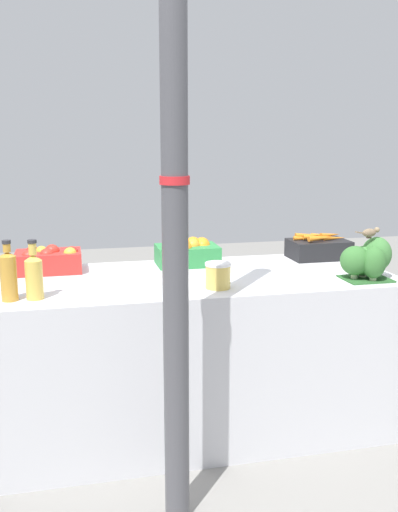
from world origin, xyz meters
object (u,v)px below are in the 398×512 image
carrot_crate (318,248)px  juice_bottle_amber (9,275)px  apple_crate (48,260)px  orange_crate (188,252)px  support_pole (175,214)px  broccoli_pile (367,260)px  pickle_jar (218,275)px  sparrow_bird (370,232)px  juice_bottle_golden (34,275)px

carrot_crate → juice_bottle_amber: (-1.63, -0.51, 0.05)m
apple_crate → orange_crate: 0.72m
support_pole → juice_bottle_amber: size_ratio=9.36×
orange_crate → broccoli_pile: bearing=-33.1°
support_pole → juice_bottle_amber: bearing=144.2°
orange_crate → apple_crate: bearing=-180.0°
orange_crate → broccoli_pile: (0.77, -0.50, 0.03)m
pickle_jar → sparrow_bird: size_ratio=0.87×
apple_crate → support_pole: bearing=-63.3°
juice_bottle_golden → carrot_crate: bearing=18.4°
orange_crate → pickle_jar: (0.03, -0.50, -0.01)m
apple_crate → sparrow_bird: bearing=-18.9°
support_pole → carrot_crate: (1.00, 0.96, -0.34)m
apple_crate → orange_crate: orange_crate is taller
support_pole → orange_crate: (0.25, 0.95, -0.34)m
support_pole → apple_crate: support_pole is taller
orange_crate → carrot_crate: size_ratio=1.00×
broccoli_pile → apple_crate: bearing=161.4°
juice_bottle_amber → carrot_crate: bearing=17.4°
apple_crate → juice_bottle_golden: (-0.04, -0.50, 0.04)m
broccoli_pile → support_pole: bearing=-156.3°
support_pole → apple_crate: (-0.48, 0.95, -0.34)m
support_pole → pickle_jar: (0.28, 0.45, -0.35)m
juice_bottle_amber → pickle_jar: bearing=-0.0°
pickle_jar → juice_bottle_golden: bearing=180.0°
support_pole → apple_crate: bearing=116.7°
juice_bottle_amber → apple_crate: bearing=74.0°
juice_bottle_amber → orange_crate: bearing=30.1°
apple_crate → juice_bottle_golden: juice_bottle_golden is taller
orange_crate → juice_bottle_golden: bearing=-146.7°
sparrow_bird → pickle_jar: bearing=173.6°
broccoli_pile → sparrow_bird: (0.00, -0.01, 0.13)m
orange_crate → juice_bottle_golden: size_ratio=1.28×
carrot_crate → support_pole: bearing=-136.3°
carrot_crate → sparrow_bird: bearing=-88.0°
apple_crate → juice_bottle_golden: size_ratio=1.28×
juice_bottle_amber → pickle_jar: (0.90, -0.00, -0.05)m
orange_crate → carrot_crate: bearing=0.4°
broccoli_pile → juice_bottle_amber: bearing=179.9°
sparrow_bird → orange_crate: bearing=140.9°
broccoli_pile → juice_bottle_golden: bearing=179.9°
juice_bottle_golden → sparrow_bird: bearing=-0.4°
orange_crate → juice_bottle_amber: (-0.87, -0.50, 0.04)m
support_pole → apple_crate: size_ratio=7.39×
orange_crate → pickle_jar: bearing=-86.2°
support_pole → carrot_crate: bearing=43.7°
pickle_jar → carrot_crate: bearing=35.1°
orange_crate → carrot_crate: (0.76, 0.01, -0.01)m
apple_crate → pickle_jar: size_ratio=2.75×
apple_crate → sparrow_bird: 1.59m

